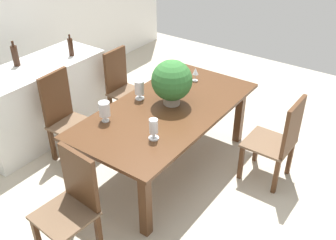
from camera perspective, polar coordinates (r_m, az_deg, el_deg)
ground_plane at (r=4.43m, az=0.13°, el=-6.75°), size 7.04×7.04×0.00m
back_wall at (r=5.59m, az=-22.94°, el=14.26°), size 6.40×0.10×2.60m
dining_table at (r=4.06m, az=-0.06°, el=0.61°), size 2.09×1.08×0.76m
chair_head_end at (r=3.35m, az=-13.79°, el=-11.30°), size 0.47×0.48×0.97m
chair_far_left at (r=4.46m, az=-14.90°, el=0.90°), size 0.45×0.48×1.02m
chair_near_right at (r=4.10m, az=16.09°, el=-2.59°), size 0.46×0.47×0.98m
chair_far_right at (r=5.03m, az=-6.78°, el=5.20°), size 0.41×0.42×0.98m
flower_centerpiece at (r=3.96m, az=0.58°, el=5.72°), size 0.42×0.43×0.48m
crystal_vase_left at (r=3.48m, az=-2.13°, el=-1.13°), size 0.10×0.10×0.20m
crystal_vase_center_near at (r=3.77m, az=-9.29°, el=1.52°), size 0.11×0.11×0.21m
crystal_vase_right at (r=4.13m, az=-4.21°, el=4.65°), size 0.10×0.10×0.21m
wine_glass at (r=4.54m, az=4.04°, el=7.05°), size 0.07×0.07×0.16m
kitchen_counter at (r=4.99m, az=-18.19°, el=2.66°), size 1.68×0.67×0.92m
wine_bottle_dark at (r=4.93m, az=-14.06°, el=10.35°), size 0.06×0.06×0.27m
wine_bottle_clear at (r=4.83m, az=-21.47°, el=8.78°), size 0.08×0.08×0.30m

